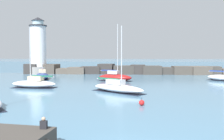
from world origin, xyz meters
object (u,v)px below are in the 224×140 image
at_px(sailboat_moored_3, 115,77).
at_px(sailboat_moored_7, 42,75).
at_px(sailboat_moored_4, 118,88).
at_px(sailboat_moored_6, 222,78).
at_px(person_on_rocks, 44,130).
at_px(lighthouse, 38,49).
at_px(mooring_buoy_orange_near, 142,103).
at_px(sailboat_moored_0, 34,83).

relative_size(sailboat_moored_3, sailboat_moored_7, 1.25).
xyz_separation_m(sailboat_moored_4, sailboat_moored_6, (18.92, 15.71, -0.01)).
bearing_deg(sailboat_moored_6, sailboat_moored_7, 178.11).
height_order(sailboat_moored_7, person_on_rocks, sailboat_moored_7).
xyz_separation_m(lighthouse, mooring_buoy_orange_near, (24.87, -39.79, -6.09)).
bearing_deg(sailboat_moored_7, sailboat_moored_0, -75.22).
xyz_separation_m(sailboat_moored_7, mooring_buoy_orange_near, (18.74, -25.30, -0.43)).
xyz_separation_m(lighthouse, sailboat_moored_4, (22.16, -31.34, -5.77)).
bearing_deg(person_on_rocks, sailboat_moored_4, 81.43).
xyz_separation_m(lighthouse, sailboat_moored_7, (6.13, -14.48, -5.66)).
relative_size(sailboat_moored_4, mooring_buoy_orange_near, 11.55).
bearing_deg(sailboat_moored_6, sailboat_moored_3, -175.55).
relative_size(sailboat_moored_3, sailboat_moored_6, 1.22).
xyz_separation_m(mooring_buoy_orange_near, person_on_rocks, (-5.66, -11.08, 0.60)).
bearing_deg(lighthouse, sailboat_moored_6, -20.84).
distance_m(sailboat_moored_0, sailboat_moored_7, 13.84).
bearing_deg(sailboat_moored_4, person_on_rocks, -98.57).
distance_m(lighthouse, mooring_buoy_orange_near, 47.31).
distance_m(sailboat_moored_4, sailboat_moored_7, 23.26).
height_order(sailboat_moored_7, mooring_buoy_orange_near, sailboat_moored_7).
relative_size(lighthouse, sailboat_moored_4, 1.71).
bearing_deg(person_on_rocks, lighthouse, 110.69).
bearing_deg(sailboat_moored_3, mooring_buoy_orange_near, -80.24).
distance_m(sailboat_moored_7, mooring_buoy_orange_near, 31.49).
bearing_deg(sailboat_moored_0, sailboat_moored_7, 104.78).
bearing_deg(sailboat_moored_6, person_on_rocks, -121.82).
bearing_deg(person_on_rocks, sailboat_moored_6, 58.18).
height_order(lighthouse, sailboat_moored_0, lighthouse).
bearing_deg(mooring_buoy_orange_near, lighthouse, 122.01).
distance_m(sailboat_moored_3, sailboat_moored_4, 14.19).
xyz_separation_m(sailboat_moored_3, mooring_buoy_orange_near, (3.89, -22.59, -0.47)).
bearing_deg(sailboat_moored_0, sailboat_moored_3, 43.28).
relative_size(sailboat_moored_0, sailboat_moored_4, 1.04).
bearing_deg(mooring_buoy_orange_near, sailboat_moored_7, 126.52).
distance_m(sailboat_moored_3, sailboat_moored_6, 20.15).
relative_size(sailboat_moored_0, person_on_rocks, 5.64).
bearing_deg(lighthouse, sailboat_moored_3, -39.34).
height_order(sailboat_moored_6, mooring_buoy_orange_near, sailboat_moored_6).
xyz_separation_m(sailboat_moored_6, sailboat_moored_7, (-34.94, 1.15, 0.11)).
xyz_separation_m(sailboat_moored_3, sailboat_moored_4, (1.17, -14.14, -0.14)).
height_order(sailboat_moored_3, person_on_rocks, sailboat_moored_3).
relative_size(sailboat_moored_0, sailboat_moored_3, 0.85).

